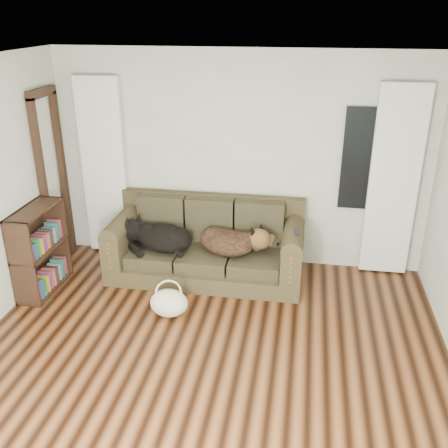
% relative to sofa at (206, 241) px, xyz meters
% --- Properties ---
extents(floor, '(5.00, 5.00, 0.00)m').
position_rel_sofa_xyz_m(floor, '(0.31, -1.97, -0.45)').
color(floor, black).
rests_on(floor, ground).
extents(ceiling, '(5.00, 5.00, 0.00)m').
position_rel_sofa_xyz_m(ceiling, '(0.31, -1.97, 2.15)').
color(ceiling, white).
rests_on(ceiling, ground).
extents(wall_back, '(4.50, 0.04, 2.60)m').
position_rel_sofa_xyz_m(wall_back, '(0.31, 0.53, 0.85)').
color(wall_back, silver).
rests_on(wall_back, ground).
extents(curtain_left, '(0.55, 0.08, 2.25)m').
position_rel_sofa_xyz_m(curtain_left, '(-1.39, 0.45, 0.70)').
color(curtain_left, white).
rests_on(curtain_left, ground).
extents(curtain_right, '(0.55, 0.08, 2.25)m').
position_rel_sofa_xyz_m(curtain_right, '(2.11, 0.45, 0.70)').
color(curtain_right, white).
rests_on(curtain_right, ground).
extents(window_pane, '(0.50, 0.03, 1.20)m').
position_rel_sofa_xyz_m(window_pane, '(1.76, 0.50, 0.95)').
color(window_pane, black).
rests_on(window_pane, wall_back).
extents(door_casing, '(0.07, 0.60, 2.10)m').
position_rel_sofa_xyz_m(door_casing, '(-1.89, 0.08, 0.60)').
color(door_casing, black).
rests_on(door_casing, ground).
extents(sofa, '(2.28, 0.98, 0.93)m').
position_rel_sofa_xyz_m(sofa, '(0.00, 0.00, 0.00)').
color(sofa, '#2B231A').
rests_on(sofa, floor).
extents(dog_black_lab, '(0.86, 0.75, 0.31)m').
position_rel_sofa_xyz_m(dog_black_lab, '(-0.53, -0.08, 0.03)').
color(dog_black_lab, black).
rests_on(dog_black_lab, sofa).
extents(dog_shepherd, '(0.84, 0.72, 0.31)m').
position_rel_sofa_xyz_m(dog_shepherd, '(0.30, -0.05, 0.04)').
color(dog_shepherd, black).
rests_on(dog_shepherd, sofa).
extents(tv_remote, '(0.09, 0.20, 0.02)m').
position_rel_sofa_xyz_m(tv_remote, '(1.06, -0.15, 0.28)').
color(tv_remote, black).
rests_on(tv_remote, sofa).
extents(tote_bag, '(0.42, 0.33, 0.29)m').
position_rel_sofa_xyz_m(tote_bag, '(-0.21, -0.92, -0.29)').
color(tote_bag, beige).
rests_on(tote_bag, floor).
extents(bookshelf, '(0.35, 0.81, 0.99)m').
position_rel_sofa_xyz_m(bookshelf, '(-1.78, -0.62, 0.05)').
color(bookshelf, black).
rests_on(bookshelf, floor).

